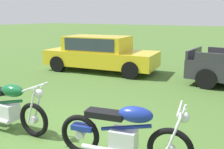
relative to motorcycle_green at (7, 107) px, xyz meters
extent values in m
plane|color=#476B2D|center=(1.23, 0.00, -0.48)|extent=(120.00, 120.00, 0.00)
torus|color=black|center=(0.66, 0.07, -0.15)|extent=(0.66, 0.16, 0.66)
cylinder|color=silver|center=(0.66, 0.07, -0.15)|extent=(0.15, 0.11, 0.14)
cylinder|color=silver|center=(0.71, 0.17, 0.17)|extent=(0.27, 0.06, 0.73)
cylinder|color=silver|center=(0.73, -0.01, 0.17)|extent=(0.27, 0.06, 0.73)
cube|color=silver|center=(0.00, 0.00, -0.10)|extent=(0.43, 0.34, 0.32)
cylinder|color=#14592D|center=(0.03, 0.01, 0.10)|extent=(0.76, 0.14, 0.22)
ellipsoid|color=#14592D|center=(0.17, 0.02, 0.35)|extent=(0.54, 0.31, 0.24)
cylinder|color=silver|center=(0.76, 0.08, 0.50)|extent=(0.10, 0.64, 0.03)
sphere|color=silver|center=(0.82, 0.09, 0.38)|extent=(0.18, 0.18, 0.16)
torus|color=black|center=(1.79, 0.04, -0.15)|extent=(0.68, 0.23, 0.67)
cylinder|color=silver|center=(1.79, 0.04, -0.15)|extent=(0.16, 0.13, 0.14)
cylinder|color=silver|center=(3.24, 0.45, 0.18)|extent=(0.27, 0.09, 0.72)
cylinder|color=silver|center=(3.27, 0.27, 0.18)|extent=(0.27, 0.09, 0.72)
cube|color=silver|center=(2.51, 0.20, -0.10)|extent=(0.45, 0.38, 0.32)
cylinder|color=navy|center=(2.54, 0.21, 0.10)|extent=(0.78, 0.23, 0.22)
ellipsoid|color=navy|center=(2.69, 0.24, 0.32)|extent=(0.56, 0.36, 0.24)
cube|color=black|center=(2.22, 0.14, 0.26)|extent=(0.64, 0.36, 0.10)
cube|color=navy|center=(1.85, 0.06, -0.01)|extent=(0.39, 0.25, 0.08)
cylinder|color=silver|center=(3.29, 0.37, 0.50)|extent=(0.17, 0.63, 0.03)
sphere|color=silver|center=(3.35, 0.38, 0.38)|extent=(0.19, 0.19, 0.16)
cube|color=gold|center=(-1.65, 5.61, 0.07)|extent=(4.74, 2.36, 0.60)
cube|color=gold|center=(-1.80, 5.59, 0.65)|extent=(2.69, 1.89, 0.60)
cube|color=#2D3842|center=(-1.80, 5.59, 0.67)|extent=(2.33, 1.87, 0.48)
cylinder|color=black|center=(-0.22, 6.63, -0.16)|extent=(0.67, 0.31, 0.64)
cylinder|color=black|center=(0.02, 5.06, -0.16)|extent=(0.67, 0.31, 0.64)
cylinder|color=black|center=(-3.32, 6.17, -0.16)|extent=(0.67, 0.31, 0.64)
cylinder|color=black|center=(-3.08, 4.59, -0.16)|extent=(0.67, 0.31, 0.64)
cube|color=#2D2D33|center=(1.98, 6.00, 0.51)|extent=(0.12, 1.63, 0.28)
cylinder|color=black|center=(2.66, 6.79, -0.16)|extent=(0.64, 0.23, 0.64)
cylinder|color=black|center=(2.62, 5.17, -0.16)|extent=(0.64, 0.23, 0.64)
camera|label=1|loc=(4.29, -2.94, 1.73)|focal=41.33mm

